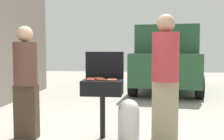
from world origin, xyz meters
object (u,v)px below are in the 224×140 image
(hot_dog_0, at_px, (113,80))
(hot_dog_3, at_px, (99,78))
(propane_tank, at_px, (129,119))
(parked_minivan, at_px, (168,59))
(hot_dog_6, at_px, (101,80))
(hot_dog_5, at_px, (110,80))
(hot_dog_7, at_px, (90,80))
(hot_dog_1, at_px, (112,79))
(person_right, at_px, (165,73))
(hot_dog_8, at_px, (92,78))
(person_left, at_px, (26,78))
(hot_dog_4, at_px, (90,80))
(hot_dog_2, at_px, (101,79))
(bbq_grill, at_px, (103,89))

(hot_dog_0, distance_m, hot_dog_3, 0.34)
(propane_tank, bearing_deg, parked_minivan, 79.25)
(hot_dog_3, xyz_separation_m, hot_dog_6, (0.07, -0.23, 0.00))
(hot_dog_5, relative_size, hot_dog_7, 1.00)
(hot_dog_1, relative_size, person_right, 0.07)
(hot_dog_8, distance_m, person_left, 0.98)
(propane_tank, relative_size, person_left, 0.36)
(parked_minivan, bearing_deg, hot_dog_1, 83.46)
(hot_dog_3, distance_m, hot_dog_8, 0.12)
(hot_dog_1, xyz_separation_m, hot_dog_4, (-0.32, -0.09, 0.00))
(hot_dog_7, height_order, propane_tank, hot_dog_7)
(hot_dog_2, distance_m, person_left, 1.12)
(hot_dog_7, height_order, person_right, person_right)
(hot_dog_0, height_order, hot_dog_3, same)
(hot_dog_6, bearing_deg, hot_dog_5, -13.95)
(hot_dog_3, xyz_separation_m, person_right, (1.00, -0.18, 0.10))
(hot_dog_0, height_order, person_right, person_right)
(bbq_grill, xyz_separation_m, propane_tank, (0.40, -0.08, -0.43))
(bbq_grill, distance_m, hot_dog_8, 0.25)
(hot_dog_1, distance_m, parked_minivan, 5.28)
(hot_dog_0, xyz_separation_m, hot_dog_6, (-0.17, -0.00, 0.00))
(hot_dog_3, bearing_deg, propane_tank, -23.65)
(person_left, xyz_separation_m, person_right, (2.06, 0.09, 0.09))
(hot_dog_1, xyz_separation_m, parked_minivan, (1.24, 5.13, 0.12))
(hot_dog_1, height_order, propane_tank, hot_dog_1)
(hot_dog_0, xyz_separation_m, propane_tank, (0.23, 0.02, -0.58))
(hot_dog_6, bearing_deg, hot_dog_8, 135.76)
(hot_dog_1, relative_size, person_left, 0.08)
(bbq_grill, height_order, person_right, person_right)
(person_left, relative_size, person_right, 0.91)
(hot_dog_5, distance_m, person_right, 0.80)
(hot_dog_1, bearing_deg, hot_dog_0, -78.45)
(hot_dog_1, height_order, parked_minivan, parked_minivan)
(hot_dog_4, bearing_deg, person_right, 2.78)
(hot_dog_2, relative_size, hot_dog_6, 1.00)
(hot_dog_7, bearing_deg, person_left, -179.95)
(hot_dog_1, distance_m, hot_dog_8, 0.34)
(hot_dog_6, xyz_separation_m, hot_dog_7, (-0.15, -0.04, 0.00))
(bbq_grill, xyz_separation_m, person_right, (0.92, -0.05, 0.26))
(hot_dog_0, distance_m, hot_dog_1, 0.08)
(hot_dog_0, bearing_deg, hot_dog_8, 154.65)
(person_right, bearing_deg, hot_dog_5, -1.60)
(hot_dog_3, relative_size, person_left, 0.08)
(hot_dog_0, xyz_separation_m, hot_dog_4, (-0.34, -0.01, 0.00))
(hot_dog_2, height_order, hot_dog_5, same)
(hot_dog_4, height_order, propane_tank, hot_dog_4)
(bbq_grill, xyz_separation_m, hot_dog_3, (-0.08, 0.13, 0.15))
(hot_dog_5, relative_size, propane_tank, 0.21)
(hot_dog_5, distance_m, hot_dog_8, 0.38)
(bbq_grill, bearing_deg, parked_minivan, 74.85)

